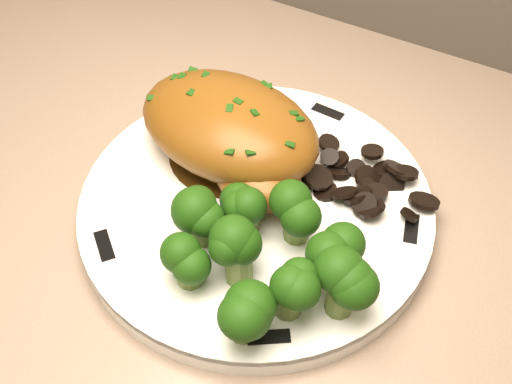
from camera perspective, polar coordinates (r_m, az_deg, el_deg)
The scene contains 11 objects.
counter at distance 1.09m, azimuth -18.18°, elevation -10.07°, with size 2.15×0.71×1.05m.
plate at distance 0.54m, azimuth 0.00°, elevation -1.38°, with size 0.30×0.30×0.02m, color white.
rim_accent_0 at distance 0.53m, azimuth 13.63°, elevation -3.18°, with size 0.03×0.01×0.00m, color black.
rim_accent_1 at distance 0.62m, azimuth 6.40°, elevation 7.07°, with size 0.03×0.01×0.00m, color black.
rim_accent_2 at distance 0.61m, azimuth -7.84°, elevation 6.39°, with size 0.03×0.01×0.00m, color black.
rim_accent_3 at distance 0.52m, azimuth -13.33°, elevation -4.67°, with size 0.03×0.01×0.00m, color black.
rim_accent_4 at distance 0.46m, azimuth 1.14°, elevation -12.80°, with size 0.03×0.01×0.00m, color black.
gravy_pool at distance 0.57m, azimuth -2.31°, elevation 3.49°, with size 0.11×0.11×0.00m, color #301D08.
chicken_breast at distance 0.55m, azimuth -2.12°, elevation 5.34°, with size 0.18×0.13×0.07m.
mushroom_pile at distance 0.55m, azimuth 9.59°, elevation 0.59°, with size 0.10×0.07×0.03m.
broccoli_florets at distance 0.47m, azimuth 0.68°, elevation -5.53°, with size 0.15×0.13×0.05m.
Camera 1 is at (0.83, 1.37, 1.35)m, focal length 45.00 mm.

